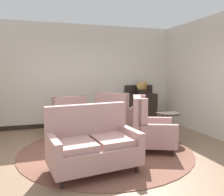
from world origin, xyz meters
name	(u,v)px	position (x,y,z in m)	size (l,w,h in m)	color
ground	(110,155)	(0.00, 0.00, 0.00)	(7.69, 7.69, 0.00)	#896B51
wall_back	(83,76)	(0.00, 2.65, 1.46)	(5.65, 0.08, 2.92)	silver
wall_right	(204,77)	(2.75, 0.79, 1.46)	(0.08, 3.71, 2.92)	silver
baseboard_back	(84,123)	(0.00, 2.59, 0.06)	(5.49, 0.03, 0.12)	black
area_rug	(106,149)	(0.00, 0.30, 0.01)	(3.46, 3.46, 0.01)	brown
coffee_table	(93,129)	(-0.24, 0.45, 0.42)	(0.80, 0.80, 0.52)	black
porcelain_vase	(93,117)	(-0.23, 0.45, 0.66)	(0.19, 0.19, 0.31)	#4C7A66
settee	(93,145)	(-0.48, -0.59, 0.43)	(1.48, 0.98, 1.05)	tan
armchair_beside_settee	(149,128)	(0.83, 0.02, 0.45)	(1.06, 1.04, 1.10)	tan
armchair_far_left	(115,116)	(0.59, 1.48, 0.44)	(1.18, 1.18, 1.07)	tan
armchair_back_corner	(66,119)	(-0.63, 1.59, 0.43)	(0.98, 1.00, 1.01)	tan
side_table	(168,123)	(1.54, 0.50, 0.40)	(0.54, 0.54, 0.65)	black
sideboard	(141,106)	(1.72, 2.35, 0.52)	(0.93, 0.40, 1.16)	black
gramophone	(144,85)	(1.77, 2.26, 1.17)	(0.47, 0.55, 0.54)	black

